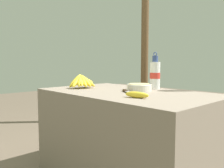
{
  "coord_description": "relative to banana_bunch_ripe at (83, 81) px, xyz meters",
  "views": [
    {
      "loc": [
        1.21,
        -1.28,
        0.9
      ],
      "look_at": [
        -0.21,
        0.05,
        0.73
      ],
      "focal_mm": 38.0,
      "sensor_mm": 36.0,
      "label": 1
    }
  ],
  "objects": [
    {
      "name": "market_counter",
      "position": [
        0.43,
        0.09,
        -0.41
      ],
      "size": [
        1.32,
        0.78,
        0.69
      ],
      "color": "gray",
      "rests_on": "ground_plane"
    },
    {
      "name": "banana_bunch_ripe",
      "position": [
        0.0,
        0.0,
        0.0
      ],
      "size": [
        0.16,
        0.28,
        0.13
      ],
      "color": "#4C381E",
      "rests_on": "market_counter"
    },
    {
      "name": "serving_bowl",
      "position": [
        0.46,
        0.2,
        -0.03
      ],
      "size": [
        0.19,
        0.19,
        0.06
      ],
      "color": "silver",
      "rests_on": "market_counter"
    },
    {
      "name": "water_bottle",
      "position": [
        0.47,
        0.38,
        0.06
      ],
      "size": [
        0.08,
        0.08,
        0.3
      ],
      "color": "white",
      "rests_on": "market_counter"
    },
    {
      "name": "loose_banana_front",
      "position": [
        0.69,
        -0.1,
        -0.04
      ],
      "size": [
        0.17,
        0.07,
        0.04
      ],
      "rotation": [
        0.0,
        0.0,
        0.2
      ],
      "color": "yellow",
      "rests_on": "market_counter"
    },
    {
      "name": "knife",
      "position": [
        0.48,
        0.04,
        -0.05
      ],
      "size": [
        0.19,
        0.1,
        0.02
      ],
      "rotation": [
        0.0,
        0.0,
        -0.43
      ],
      "color": "#BCBCC1",
      "rests_on": "market_counter"
    },
    {
      "name": "wooden_bench",
      "position": [
        0.49,
        1.43,
        -0.43
      ],
      "size": [
        1.41,
        0.32,
        0.38
      ],
      "color": "brown",
      "rests_on": "ground_plane"
    },
    {
      "name": "banana_bunch_green",
      "position": [
        0.13,
        1.43,
        -0.31
      ],
      "size": [
        0.15,
        0.24,
        0.12
      ],
      "color": "#4C381E",
      "rests_on": "wooden_bench"
    },
    {
      "name": "support_post_near",
      "position": [
        -0.72,
        1.71,
        0.57
      ],
      "size": [
        0.11,
        0.11,
        2.65
      ],
      "color": "brown",
      "rests_on": "ground_plane"
    }
  ]
}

